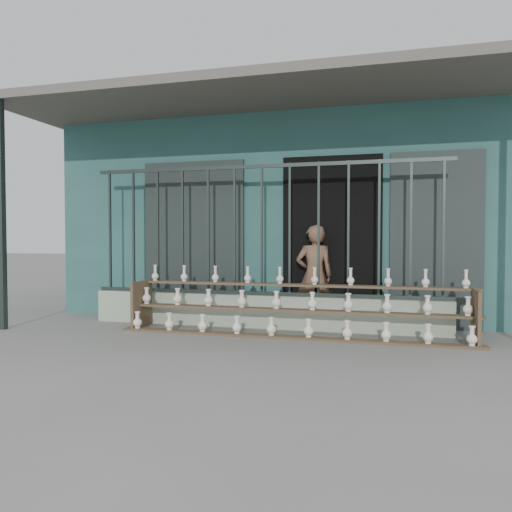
# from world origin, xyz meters

# --- Properties ---
(ground) EXTENTS (60.00, 60.00, 0.00)m
(ground) POSITION_xyz_m (0.00, 0.00, 0.00)
(ground) COLOR slate
(workshop_building) EXTENTS (7.40, 6.60, 3.21)m
(workshop_building) POSITION_xyz_m (0.00, 4.23, 1.62)
(workshop_building) COLOR #2A5A56
(workshop_building) RESTS_ON ground
(parapet_wall) EXTENTS (5.00, 0.20, 0.45)m
(parapet_wall) POSITION_xyz_m (0.00, 1.30, 0.23)
(parapet_wall) COLOR #A7B89E
(parapet_wall) RESTS_ON ground
(security_fence) EXTENTS (5.00, 0.04, 1.80)m
(security_fence) POSITION_xyz_m (-0.00, 1.30, 1.35)
(security_fence) COLOR #283330
(security_fence) RESTS_ON parapet_wall
(shelf_rack) EXTENTS (4.50, 0.68, 0.85)m
(shelf_rack) POSITION_xyz_m (0.53, 0.89, 0.36)
(shelf_rack) COLOR brown
(shelf_rack) RESTS_ON ground
(elderly_woman) EXTENTS (0.60, 0.48, 1.42)m
(elderly_woman) POSITION_xyz_m (0.68, 1.61, 0.71)
(elderly_woman) COLOR brown
(elderly_woman) RESTS_ON ground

